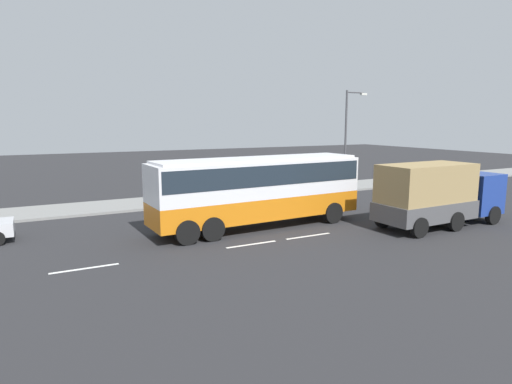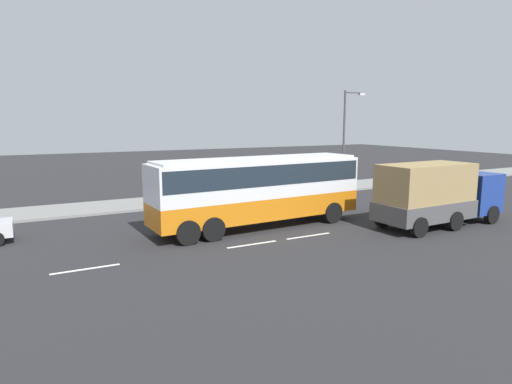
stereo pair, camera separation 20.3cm
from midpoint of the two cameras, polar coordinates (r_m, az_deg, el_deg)
name	(u,v)px [view 2 (the right image)]	position (r m, az deg, el deg)	size (l,w,h in m)	color
ground_plane	(262,226)	(22.37, 0.53, -4.47)	(120.00, 120.00, 0.00)	#28282B
sidewalk_curb	(201,199)	(30.03, -7.38, -0.86)	(80.00, 4.00, 0.15)	gray
lane_centreline	(348,230)	(21.96, 11.67, -4.91)	(40.95, 0.16, 0.01)	white
coach_bus	(258,185)	(21.68, 0.04, 0.96)	(11.05, 3.08, 3.53)	orange
cargo_truck	(437,193)	(23.87, 22.44, -0.11)	(7.37, 2.68, 3.23)	navy
car_yellow_taxi	(447,190)	(31.44, 23.55, 0.20)	(4.83, 2.24, 1.47)	gold
pedestrian_near_curb	(183,186)	(29.14, -9.77, 0.74)	(0.32, 0.32, 1.59)	brown
street_lamp	(346,133)	(34.34, 11.54, 7.61)	(1.93, 0.24, 7.47)	#47474C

